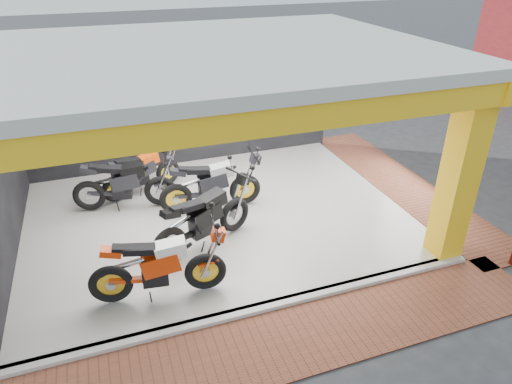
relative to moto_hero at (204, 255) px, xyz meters
The scene contains 15 objects.
ground 1.21m from the moto_hero, 20.80° to the left, with size 80.00×80.00×0.00m, color #2D2D30.
showroom_floor 2.58m from the moto_hero, 70.36° to the left, with size 8.00×6.00×0.10m, color silver.
showroom_ceiling 3.71m from the moto_hero, 70.36° to the left, with size 8.40×6.40×0.20m, color beige.
back_wall 5.55m from the moto_hero, 81.33° to the left, with size 8.20×0.20×3.50m, color black.
corner_column 4.69m from the moto_hero, ahead, with size 0.50×0.50×3.50m, color yellow.
header_beam_front 2.70m from the moto_hero, 39.73° to the right, with size 8.40×0.30×0.40m, color yellow.
header_beam_right 5.90m from the moto_hero, 25.61° to the left, with size 0.30×6.40×0.40m, color yellow.
floor_kerb 1.33m from the moto_hero, 40.54° to the right, with size 8.00×0.20×0.10m, color silver.
paver_front 1.88m from the moto_hero, 60.94° to the right, with size 9.00×1.40×0.03m, color brown.
paver_right 6.14m from the moto_hero, 22.36° to the left, with size 1.40×7.00×0.03m, color brown.
moto_hero is the anchor object (origin of this frame).
moto_row_a 2.99m from the moto_hero, 58.78° to the left, with size 2.39×0.89×1.46m, color black, non-canonical shape.
moto_row_b 1.87m from the moto_hero, 57.77° to the left, with size 2.42×0.90×1.48m, color black, non-canonical shape.
moto_row_c 4.14m from the moto_hero, 88.77° to the left, with size 2.11×0.78×1.29m, color black, non-canonical shape.
moto_row_d 3.15m from the moto_hero, 94.66° to the left, with size 2.37×0.88×1.45m, color black, non-canonical shape.
Camera 1 is at (-2.07, -6.35, 5.31)m, focal length 32.00 mm.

